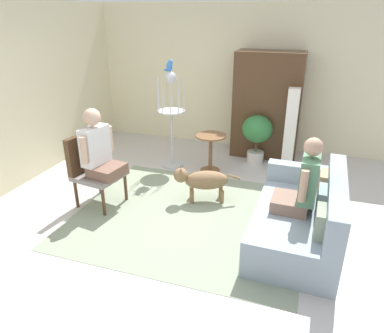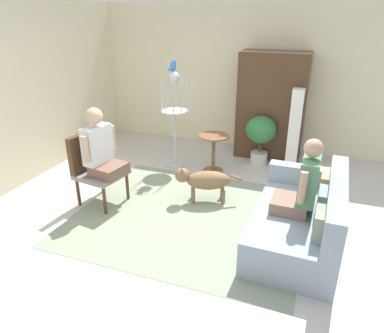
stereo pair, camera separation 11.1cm
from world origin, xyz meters
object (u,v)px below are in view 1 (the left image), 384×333
object	(u,v)px
dog	(203,180)
bird_cage_stand	(171,115)
person_on_armchair	(99,149)
column_lamp	(290,130)
armchair	(91,165)
couch	(302,219)
parrot	(169,66)
round_end_table	(211,149)
potted_plant	(257,132)
armoire_cabinet	(267,105)
person_on_couch	(303,183)

from	to	relation	value
dog	bird_cage_stand	xyz separation A→B (m)	(-0.85, 1.03, 0.58)
person_on_armchair	column_lamp	xyz separation A→B (m)	(2.26, 2.05, -0.14)
armchair	person_on_armchair	world-z (taller)	person_on_armchair
couch	parrot	world-z (taller)	parrot
round_end_table	parrot	distance (m)	1.45
dog	potted_plant	size ratio (longest dim) A/B	1.04
dog	column_lamp	world-z (taller)	column_lamp
armchair	dog	distance (m)	1.51
couch	column_lamp	size ratio (longest dim) A/B	1.25
person_on_armchair	round_end_table	size ratio (longest dim) A/B	1.39
dog	bird_cage_stand	distance (m)	1.45
armchair	armoire_cabinet	bearing A→B (deg)	52.44
round_end_table	armoire_cabinet	size ratio (longest dim) A/B	0.34
parrot	dog	bearing A→B (deg)	-50.07
column_lamp	armchair	bearing A→B (deg)	-139.99
armchair	dog	bearing A→B (deg)	19.40
parrot	column_lamp	xyz separation A→B (m)	(1.87, 0.51, -1.00)
person_on_couch	bird_cage_stand	distance (m)	2.70
parrot	potted_plant	distance (m)	1.83
person_on_armchair	round_end_table	bearing A→B (deg)	54.15
couch	armchair	distance (m)	2.76
round_end_table	dog	bearing A→B (deg)	-80.37
dog	potted_plant	world-z (taller)	potted_plant
couch	potted_plant	xyz separation A→B (m)	(-0.87, 2.17, 0.25)
armchair	armoire_cabinet	distance (m)	3.23
bird_cage_stand	couch	bearing A→B (deg)	-36.02
dog	person_on_armchair	bearing A→B (deg)	-157.52
parrot	person_on_armchair	bearing A→B (deg)	-104.21
armchair	person_on_couch	xyz separation A→B (m)	(2.70, -0.11, 0.19)
parrot	potted_plant	world-z (taller)	parrot
couch	person_on_armchair	size ratio (longest dim) A/B	1.91
person_on_armchair	parrot	distance (m)	1.81
person_on_couch	armoire_cabinet	world-z (taller)	armoire_cabinet
person_on_armchair	potted_plant	bearing A→B (deg)	50.96
armchair	parrot	distance (m)	1.96
armchair	armoire_cabinet	xyz separation A→B (m)	(1.96, 2.54, 0.36)
round_end_table	column_lamp	bearing A→B (deg)	25.00
potted_plant	parrot	bearing A→B (deg)	-156.49
person_on_armchair	parrot	bearing A→B (deg)	75.79
person_on_armchair	parrot	size ratio (longest dim) A/B	4.84
armchair	column_lamp	distance (m)	3.16
person_on_couch	parrot	distance (m)	2.85
couch	round_end_table	bearing A→B (deg)	134.25
person_on_couch	parrot	size ratio (longest dim) A/B	4.69
bird_cage_stand	column_lamp	distance (m)	1.94
round_end_table	couch	bearing A→B (deg)	-45.75
couch	person_on_couch	world-z (taller)	person_on_couch
bird_cage_stand	parrot	bearing A→B (deg)	-180.00
armchair	round_end_table	size ratio (longest dim) A/B	1.53
dog	armchair	bearing A→B (deg)	-160.60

